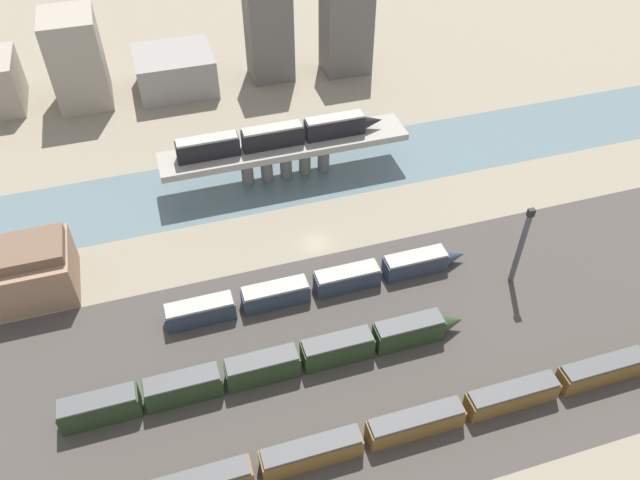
# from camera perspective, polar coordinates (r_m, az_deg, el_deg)

# --- Properties ---
(ground_plane) EXTENTS (400.00, 400.00, 0.00)m
(ground_plane) POSITION_cam_1_polar(r_m,az_deg,el_deg) (103.46, -0.37, -0.34)
(ground_plane) COLOR gray
(railbed_yard) EXTENTS (280.00, 42.00, 0.01)m
(railbed_yard) POSITION_cam_1_polar(r_m,az_deg,el_deg) (88.49, 4.17, -10.65)
(railbed_yard) COLOR #423D38
(railbed_yard) RESTS_ON ground
(river_water) EXTENTS (320.00, 18.22, 0.01)m
(river_water) POSITION_cam_1_polar(r_m,az_deg,el_deg) (117.79, -3.10, 5.92)
(river_water) COLOR slate
(river_water) RESTS_ON ground
(bridge) EXTENTS (45.11, 7.63, 7.22)m
(bridge) POSITION_cam_1_polar(r_m,az_deg,el_deg) (114.44, -3.20, 8.18)
(bridge) COLOR gray
(bridge) RESTS_ON ground
(train_on_bridge) EXTENTS (37.84, 2.80, 3.82)m
(train_on_bridge) POSITION_cam_1_polar(r_m,az_deg,el_deg) (112.35, -3.74, 9.52)
(train_on_bridge) COLOR black
(train_on_bridge) RESTS_ON bridge
(train_yard_near) EXTENTS (111.08, 2.75, 3.47)m
(train_yard_near) POSITION_cam_1_polar(r_m,az_deg,el_deg) (80.24, 5.16, -17.29)
(train_yard_near) COLOR brown
(train_yard_near) RESTS_ON ground
(train_yard_mid) EXTENTS (55.50, 3.09, 4.01)m
(train_yard_mid) POSITION_cam_1_polar(r_m,az_deg,el_deg) (85.30, -4.51, -11.38)
(train_yard_mid) COLOR #23381E
(train_yard_mid) RESTS_ON ground
(train_yard_far) EXTENTS (47.53, 3.10, 3.40)m
(train_yard_far) POSITION_cam_1_polar(r_m,az_deg,el_deg) (94.73, 0.04, -4.10)
(train_yard_far) COLOR #2D384C
(train_yard_far) RESTS_ON ground
(signal_tower) EXTENTS (1.00, 0.86, 14.50)m
(signal_tower) POSITION_cam_1_polar(r_m,az_deg,el_deg) (97.20, 17.87, -0.59)
(signal_tower) COLOR #4C4C51
(signal_tower) RESTS_ON ground
(city_block_left) EXTENTS (10.75, 12.76, 19.24)m
(city_block_left) POSITION_cam_1_polar(r_m,az_deg,el_deg) (144.82, -21.36, 15.13)
(city_block_left) COLOR gray
(city_block_left) RESTS_ON ground
(city_block_center) EXTENTS (16.70, 14.70, 8.45)m
(city_block_center) POSITION_cam_1_polar(r_m,az_deg,el_deg) (146.22, -13.09, 14.83)
(city_block_center) COLOR gray
(city_block_center) RESTS_ON ground
(city_block_right) EXTENTS (9.54, 8.25, 23.06)m
(city_block_right) POSITION_cam_1_polar(r_m,az_deg,el_deg) (144.85, -4.73, 18.74)
(city_block_right) COLOR #605B56
(city_block_right) RESTS_ON ground
(city_block_far_right) EXTENTS (10.48, 8.30, 19.28)m
(city_block_far_right) POSITION_cam_1_polar(r_m,az_deg,el_deg) (148.10, 2.40, 18.62)
(city_block_far_right) COLOR #605B56
(city_block_far_right) RESTS_ON ground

